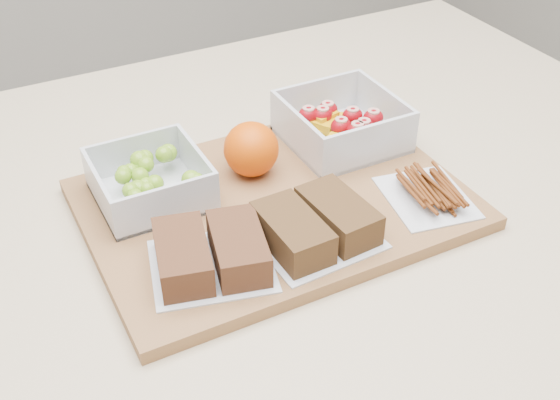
% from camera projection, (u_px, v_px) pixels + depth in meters
% --- Properties ---
extents(cutting_board, '(0.42, 0.30, 0.02)m').
position_uv_depth(cutting_board, '(275.00, 204.00, 0.80)').
color(cutting_board, olive).
rests_on(cutting_board, counter).
extents(grape_container, '(0.12, 0.12, 0.05)m').
position_uv_depth(grape_container, '(152.00, 181.00, 0.79)').
color(grape_container, silver).
rests_on(grape_container, cutting_board).
extents(fruit_container, '(0.13, 0.13, 0.06)m').
position_uv_depth(fruit_container, '(342.00, 126.00, 0.88)').
color(fruit_container, silver).
rests_on(fruit_container, cutting_board).
extents(orange, '(0.07, 0.07, 0.07)m').
position_uv_depth(orange, '(251.00, 149.00, 0.82)').
color(orange, '#E65105').
rests_on(orange, cutting_board).
extents(sandwich_bag_left, '(0.14, 0.13, 0.04)m').
position_uv_depth(sandwich_bag_left, '(211.00, 253.00, 0.69)').
color(sandwich_bag_left, silver).
rests_on(sandwich_bag_left, cutting_board).
extents(sandwich_bag_center, '(0.13, 0.11, 0.04)m').
position_uv_depth(sandwich_bag_center, '(315.00, 225.00, 0.73)').
color(sandwich_bag_center, silver).
rests_on(sandwich_bag_center, cutting_board).
extents(pretzel_bag, '(0.11, 0.12, 0.02)m').
position_uv_depth(pretzel_bag, '(428.00, 190.00, 0.79)').
color(pretzel_bag, silver).
rests_on(pretzel_bag, cutting_board).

